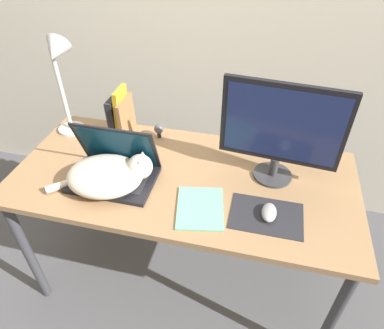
% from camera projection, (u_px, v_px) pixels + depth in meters
% --- Properties ---
extents(desk, '(1.48, 0.69, 0.73)m').
position_uv_depth(desk, '(183.00, 188.00, 1.53)').
color(desk, '#93704C').
rests_on(desk, ground_plane).
extents(laptop, '(0.35, 0.24, 0.24)m').
position_uv_depth(laptop, '(114.00, 169.00, 1.45)').
color(laptop, black).
rests_on(laptop, desk).
extents(cat, '(0.42, 0.30, 0.14)m').
position_uv_depth(cat, '(109.00, 175.00, 1.40)').
color(cat, beige).
rests_on(cat, desk).
extents(external_monitor, '(0.48, 0.17, 0.43)m').
position_uv_depth(external_monitor, '(281.00, 130.00, 1.33)').
color(external_monitor, '#333338').
rests_on(external_monitor, desk).
extents(mousepad, '(0.28, 0.19, 0.00)m').
position_uv_depth(mousepad, '(266.00, 216.00, 1.30)').
color(mousepad, '#232328').
rests_on(mousepad, desk).
extents(computer_mouse, '(0.06, 0.10, 0.03)m').
position_uv_depth(computer_mouse, '(269.00, 212.00, 1.29)').
color(computer_mouse, '#99999E').
rests_on(computer_mouse, mousepad).
extents(book_row, '(0.09, 0.16, 0.25)m').
position_uv_depth(book_row, '(120.00, 115.00, 1.67)').
color(book_row, '#232328').
rests_on(book_row, desk).
extents(desk_lamp, '(0.17, 0.17, 0.50)m').
position_uv_depth(desk_lamp, '(59.00, 70.00, 1.52)').
color(desk_lamp, silver).
rests_on(desk_lamp, desk).
extents(notepad, '(0.22, 0.26, 0.01)m').
position_uv_depth(notepad, '(200.00, 208.00, 1.33)').
color(notepad, '#6BBC93').
rests_on(notepad, desk).
extents(webcam, '(0.05, 0.05, 0.07)m').
position_uv_depth(webcam, '(159.00, 129.00, 1.68)').
color(webcam, '#232328').
rests_on(webcam, desk).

